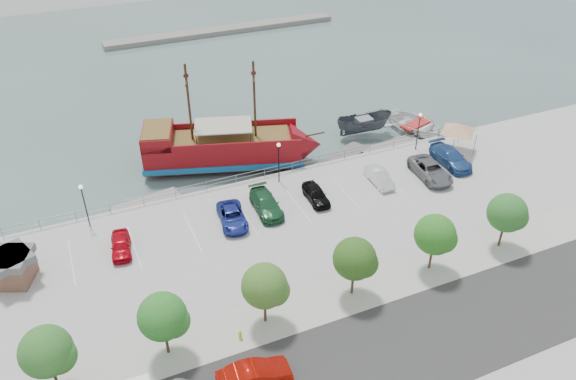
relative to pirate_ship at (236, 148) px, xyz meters
name	(u,v)px	position (x,y,z in m)	size (l,w,h in m)	color
ground	(307,226)	(2.24, -12.83, -1.99)	(160.00, 160.00, 0.00)	#485A58
street	(408,346)	(2.24, -28.83, -0.98)	(100.00, 8.00, 0.04)	#353333
sidewalk	(363,289)	(2.24, -22.83, -0.98)	(100.00, 4.00, 0.05)	#B4AEA1
seawall_railing	(274,170)	(2.24, -5.03, -0.46)	(50.00, 0.06, 1.00)	slate
far_shore	(223,30)	(12.24, 42.17, -1.59)	(40.00, 3.00, 0.80)	gray
pirate_ship	(236,148)	(0.00, 0.00, 0.00)	(19.19, 10.36, 11.89)	maroon
patrol_boat	(364,126)	(15.55, 0.20, -0.73)	(2.46, 6.54, 2.53)	#3E424A
speedboat	(416,126)	(21.60, -1.51, -1.19)	(5.54, 7.76, 1.61)	white
dock_west	(146,203)	(-10.41, -3.63, -1.80)	(6.57, 1.88, 0.38)	gray
dock_mid	(340,158)	(10.52, -3.63, -1.77)	(7.56, 2.16, 0.43)	#66625E
dock_east	(391,147)	(16.90, -3.63, -1.78)	(7.24, 2.07, 0.41)	gray
shed	(11,267)	(-21.94, -11.18, 0.35)	(4.00, 4.00, 2.52)	brown
canopy_tent	(459,123)	(21.94, -8.21, 2.22)	(4.66, 4.66, 3.69)	slate
street_sedan	(254,375)	(-8.33, -27.45, -0.21)	(1.65, 4.73, 1.56)	#AD1006
fire_hydrant	(240,334)	(-7.94, -23.63, -0.60)	(0.25, 0.25, 0.72)	yellow
lamp_post_left	(83,198)	(-15.76, -6.33, 1.95)	(0.36, 0.36, 4.28)	black
lamp_post_mid	(279,156)	(2.24, -6.33, 1.95)	(0.36, 0.36, 4.28)	black
lamp_post_right	(419,125)	(18.24, -6.33, 1.95)	(0.36, 0.36, 4.28)	black
tree_a	(49,353)	(-19.61, -22.90, 2.31)	(3.30, 3.20, 5.00)	#473321
tree_b	(165,318)	(-12.61, -22.90, 2.31)	(3.30, 3.20, 5.00)	#473321
tree_c	(267,287)	(-5.61, -22.90, 2.31)	(3.30, 3.20, 5.00)	#473321
tree_d	(357,260)	(1.39, -22.90, 2.31)	(3.30, 3.20, 5.00)	#473321
tree_e	(437,236)	(8.39, -22.90, 2.31)	(3.30, 3.20, 5.00)	#473321
tree_f	(509,214)	(15.39, -22.90, 2.31)	(3.30, 3.20, 5.00)	#473321
parked_car_a	(121,245)	(-13.80, -10.95, -0.33)	(1.57, 3.90, 1.33)	#BE0514
parked_car_c	(232,217)	(-4.14, -10.91, -0.32)	(2.22, 4.80, 1.33)	navy
parked_car_d	(266,204)	(-0.73, -10.41, -0.24)	(2.10, 5.16, 1.50)	#1F5631
parked_car_e	(316,194)	(4.13, -10.73, -0.30)	(1.64, 4.06, 1.38)	black
parked_car_f	(379,177)	(11.10, -10.49, -0.31)	(1.44, 4.12, 1.36)	white
parked_car_g	(430,170)	(16.30, -11.58, -0.21)	(2.58, 5.59, 1.55)	slate
parked_car_h	(451,157)	(19.67, -10.35, -0.19)	(2.25, 5.53, 1.61)	#284D8C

